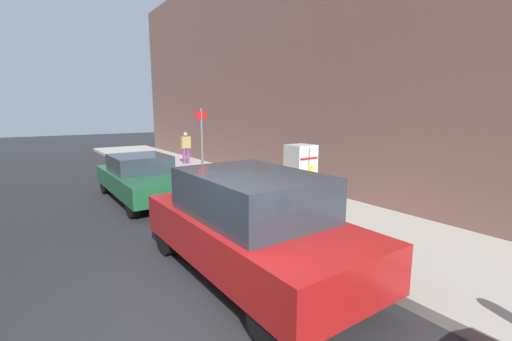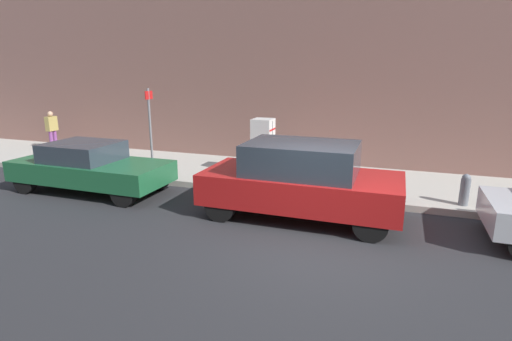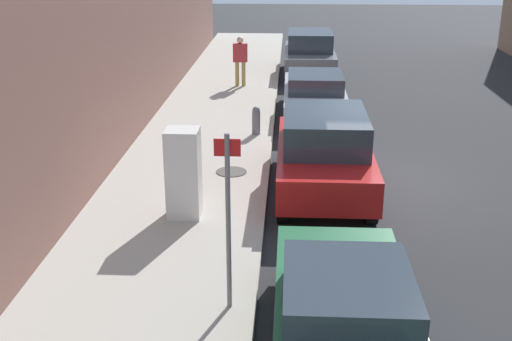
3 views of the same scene
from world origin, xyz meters
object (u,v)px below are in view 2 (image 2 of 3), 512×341
at_px(street_sign_post, 150,127).
at_px(parked_sedan_green, 89,167).
at_px(parked_suv_red, 301,180).
at_px(discarded_refrigerator, 263,147).
at_px(fire_hydrant, 465,189).
at_px(pedestrian_walking_far, 52,128).

relative_size(street_sign_post, parked_sedan_green, 0.59).
xyz_separation_m(parked_sedan_green, parked_suv_red, (-0.00, 5.98, 0.19)).
distance_m(discarded_refrigerator, parked_suv_red, 3.28).
relative_size(discarded_refrigerator, street_sign_post, 0.66).
height_order(discarded_refrigerator, parked_sedan_green, discarded_refrigerator).
relative_size(discarded_refrigerator, fire_hydrant, 2.24).
distance_m(street_sign_post, fire_hydrant, 8.67).
height_order(street_sign_post, parked_sedan_green, street_sign_post).
distance_m(discarded_refrigerator, street_sign_post, 3.43).
height_order(discarded_refrigerator, fire_hydrant, discarded_refrigerator).
distance_m(discarded_refrigerator, fire_hydrant, 5.56).
xyz_separation_m(discarded_refrigerator, parked_suv_red, (2.72, 1.83, -0.13)).
bearing_deg(fire_hydrant, street_sign_post, -89.51).
bearing_deg(discarded_refrigerator, pedestrian_walking_far, -95.67).
height_order(pedestrian_walking_far, parked_sedan_green, pedestrian_walking_far).
distance_m(street_sign_post, parked_sedan_green, 2.07).
distance_m(parked_sedan_green, parked_suv_red, 5.99).
relative_size(discarded_refrigerator, parked_sedan_green, 0.39).
xyz_separation_m(street_sign_post, fire_hydrant, (-0.07, 8.60, -1.07)).
bearing_deg(discarded_refrigerator, street_sign_post, -70.02).
height_order(discarded_refrigerator, parked_suv_red, discarded_refrigerator).
bearing_deg(fire_hydrant, parked_sedan_green, -80.26).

